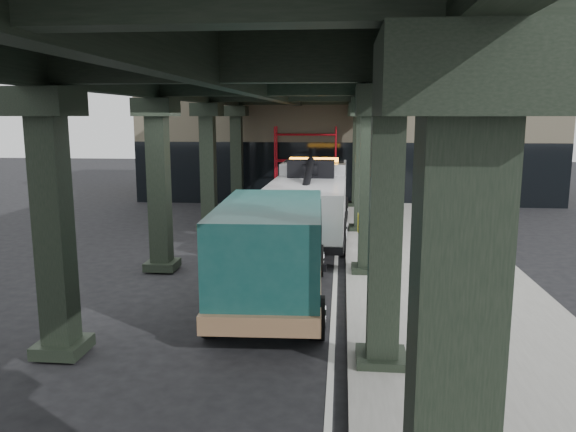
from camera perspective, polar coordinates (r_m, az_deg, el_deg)
The scene contains 8 objects.
ground at distance 14.45m, azimuth -2.09°, elevation -8.06°, with size 90.00×90.00×0.00m, color black.
sidewalk at distance 16.43m, azimuth 14.71°, elevation -5.86°, with size 5.00×40.00×0.15m, color gray.
lane_stripe at distance 16.24m, azimuth 4.84°, elevation -6.00°, with size 0.12×38.00×0.01m, color silver.
viaduct at distance 15.79m, azimuth -2.71°, elevation 13.58°, with size 7.40×32.00×6.40m.
building at distance 33.61m, azimuth 5.89°, elevation 9.20°, with size 22.00×10.00×8.00m, color #C6B793.
scaffolding at distance 28.41m, azimuth 1.81°, elevation 5.27°, with size 3.08×0.88×4.00m.
tow_truck at distance 20.89m, azimuth 2.25°, elevation 1.75°, with size 2.91×9.25×3.01m.
towed_van at distance 13.31m, azimuth -1.66°, elevation -3.52°, with size 2.75×6.37×2.54m.
Camera 1 is at (1.85, -13.60, 4.50)m, focal length 35.00 mm.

